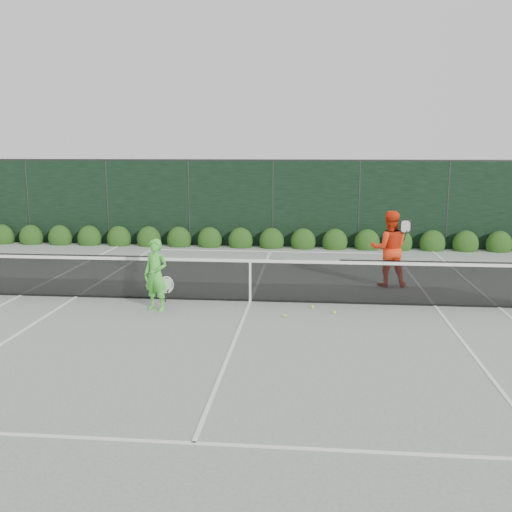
# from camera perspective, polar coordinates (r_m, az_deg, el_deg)

# --- Properties ---
(ground) EXTENTS (80.00, 80.00, 0.00)m
(ground) POSITION_cam_1_polar(r_m,az_deg,el_deg) (13.04, -0.58, -4.56)
(ground) COLOR gray
(ground) RESTS_ON ground
(tennis_net) EXTENTS (12.90, 0.10, 1.07)m
(tennis_net) POSITION_cam_1_polar(r_m,az_deg,el_deg) (12.92, -0.69, -2.28)
(tennis_net) COLOR black
(tennis_net) RESTS_ON ground
(player_woman) EXTENTS (0.68, 0.55, 1.55)m
(player_woman) POSITION_cam_1_polar(r_m,az_deg,el_deg) (12.37, -9.98, -1.87)
(player_woman) COLOR #4DCB3B
(player_woman) RESTS_ON ground
(player_man) EXTENTS (0.97, 0.74, 1.92)m
(player_man) POSITION_cam_1_polar(r_m,az_deg,el_deg) (14.68, 13.17, 0.72)
(player_man) COLOR #F33814
(player_man) RESTS_ON ground
(court_lines) EXTENTS (11.03, 23.83, 0.01)m
(court_lines) POSITION_cam_1_polar(r_m,az_deg,el_deg) (13.04, -0.58, -4.53)
(court_lines) COLOR white
(court_lines) RESTS_ON ground
(windscreen_fence) EXTENTS (32.00, 21.07, 3.06)m
(windscreen_fence) POSITION_cam_1_polar(r_m,az_deg,el_deg) (10.08, -2.22, -0.29)
(windscreen_fence) COLOR black
(windscreen_fence) RESTS_ON ground
(hedge_row) EXTENTS (31.66, 0.65, 0.94)m
(hedge_row) POSITION_cam_1_polar(r_m,az_deg,el_deg) (19.96, 1.58, 1.49)
(hedge_row) COLOR #14340E
(hedge_row) RESTS_ON ground
(tennis_balls) EXTENTS (1.30, 1.29, 0.07)m
(tennis_balls) POSITION_cam_1_polar(r_m,az_deg,el_deg) (12.40, 6.29, -5.27)
(tennis_balls) COLOR #CDF035
(tennis_balls) RESTS_ON ground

